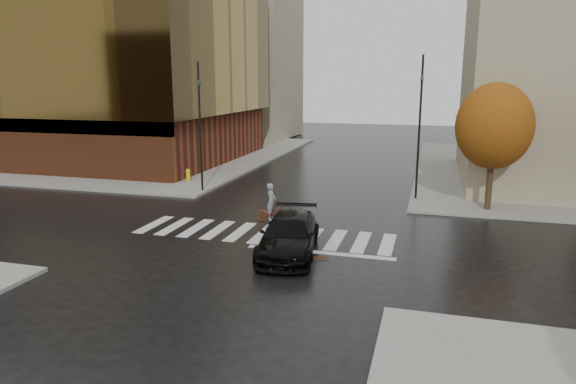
% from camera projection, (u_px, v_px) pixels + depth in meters
% --- Properties ---
extents(ground, '(120.00, 120.00, 0.00)m').
position_uv_depth(ground, '(260.00, 237.00, 22.51)').
color(ground, black).
rests_on(ground, ground).
extents(sidewalk_nw, '(30.00, 30.00, 0.15)m').
position_uv_depth(sidewalk_nw, '(120.00, 153.00, 47.85)').
color(sidewalk_nw, gray).
rests_on(sidewalk_nw, ground).
extents(crosswalk, '(12.00, 3.00, 0.01)m').
position_uv_depth(crosswalk, '(263.00, 234.00, 22.98)').
color(crosswalk, silver).
rests_on(crosswalk, ground).
extents(office_glass, '(27.00, 19.00, 16.00)m').
position_uv_depth(office_glass, '(83.00, 61.00, 43.53)').
color(office_glass, brown).
rests_on(office_glass, sidewalk_nw).
extents(building_nw_far, '(14.00, 12.00, 20.00)m').
position_uv_depth(building_nw_far, '(232.00, 50.00, 59.37)').
color(building_nw_far, gray).
rests_on(building_nw_far, sidewalk_nw).
extents(tree_ne_a, '(3.80, 3.80, 6.50)m').
position_uv_depth(tree_ne_a, '(494.00, 126.00, 25.82)').
color(tree_ne_a, '#302315').
rests_on(tree_ne_a, sidewalk_ne).
extents(sedan, '(2.87, 5.50, 1.52)m').
position_uv_depth(sedan, '(289.00, 236.00, 20.16)').
color(sedan, black).
rests_on(sedan, ground).
extents(cyclist, '(1.68, 0.65, 1.90)m').
position_uv_depth(cyclist, '(273.00, 209.00, 24.77)').
color(cyclist, maroon).
rests_on(cyclist, ground).
extents(traffic_light_nw, '(0.20, 0.17, 7.62)m').
position_uv_depth(traffic_light_nw, '(200.00, 118.00, 30.34)').
color(traffic_light_nw, black).
rests_on(traffic_light_nw, sidewalk_nw).
extents(traffic_light_ne, '(0.19, 0.22, 7.94)m').
position_uv_depth(traffic_light_ne, '(420.00, 117.00, 28.25)').
color(traffic_light_ne, black).
rests_on(traffic_light_ne, sidewalk_ne).
extents(fire_hydrant, '(0.30, 0.30, 0.83)m').
position_uv_depth(fire_hydrant, '(188.00, 174.00, 34.03)').
color(fire_hydrant, '#D3CC0C').
rests_on(fire_hydrant, sidewalk_nw).
extents(manhole, '(0.78, 0.78, 0.01)m').
position_uv_depth(manhole, '(321.00, 259.00, 19.78)').
color(manhole, '#442F18').
rests_on(manhole, ground).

